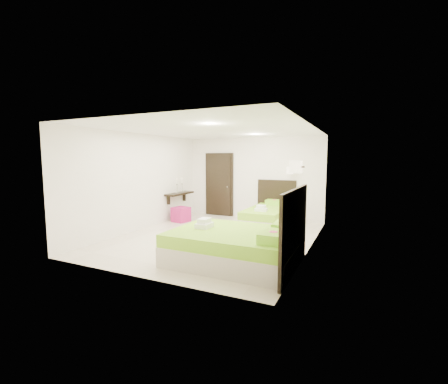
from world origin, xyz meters
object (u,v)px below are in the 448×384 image
at_px(bed_single, 268,215).
at_px(ottoman, 181,214).
at_px(bed_double, 238,245).
at_px(nightstand, 291,215).

height_order(bed_single, ottoman, bed_single).
bearing_deg(bed_double, nightstand, 89.28).
relative_size(bed_single, nightstand, 5.22).
bearing_deg(ottoman, bed_double, -41.57).
height_order(bed_single, nightstand, bed_single).
xyz_separation_m(bed_double, nightstand, (0.05, 4.18, -0.16)).
distance_m(bed_single, nightstand, 1.06).
bearing_deg(nightstand, bed_double, -67.80).
bearing_deg(bed_single, bed_double, -82.92).
bearing_deg(ottoman, nightstand, 26.56).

